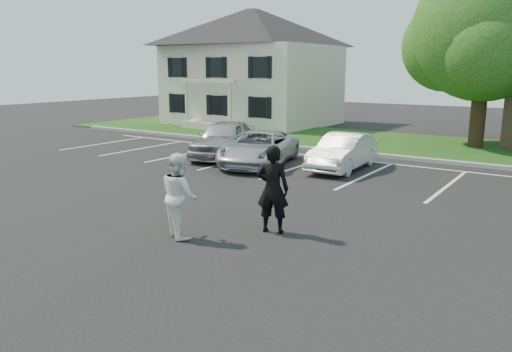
% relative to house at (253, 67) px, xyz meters
% --- Properties ---
extents(ground_plane, '(90.00, 90.00, 0.00)m').
position_rel_house_xyz_m(ground_plane, '(13.00, -19.97, -3.83)').
color(ground_plane, black).
rests_on(ground_plane, ground).
extents(curb, '(40.00, 0.30, 0.15)m').
position_rel_house_xyz_m(curb, '(13.00, -7.97, -3.75)').
color(curb, gray).
rests_on(curb, ground).
extents(grass_strip, '(44.00, 8.00, 0.08)m').
position_rel_house_xyz_m(grass_strip, '(13.00, -3.97, -3.79)').
color(grass_strip, '#1A410F').
rests_on(grass_strip, ground).
extents(stall_lines, '(34.00, 5.36, 0.01)m').
position_rel_house_xyz_m(stall_lines, '(14.40, -11.02, -3.82)').
color(stall_lines, silver).
rests_on(stall_lines, ground).
extents(house, '(10.30, 9.22, 7.60)m').
position_rel_house_xyz_m(house, '(0.00, 0.00, 0.00)').
color(house, beige).
rests_on(house, ground).
extents(tree, '(7.80, 7.20, 8.80)m').
position_rel_house_xyz_m(tree, '(15.03, -2.88, 1.52)').
color(tree, black).
rests_on(tree, ground).
extents(man_black_suit, '(0.87, 0.71, 2.06)m').
position_rel_house_xyz_m(man_black_suit, '(13.54, -19.09, -2.80)').
color(man_black_suit, black).
rests_on(man_black_suit, ground).
extents(man_white_shirt, '(1.16, 1.08, 1.92)m').
position_rel_house_xyz_m(man_white_shirt, '(11.96, -20.50, -2.87)').
color(man_white_shirt, white).
rests_on(man_white_shirt, ground).
extents(car_silver_west, '(3.19, 5.00, 1.59)m').
position_rel_house_xyz_m(car_silver_west, '(6.48, -11.68, -3.04)').
color(car_silver_west, '#ABABB0').
rests_on(car_silver_west, ground).
extents(car_silver_minivan, '(3.38, 5.21, 1.33)m').
position_rel_house_xyz_m(car_silver_minivan, '(8.68, -12.32, -3.16)').
color(car_silver_minivan, '#B8BBC0').
rests_on(car_silver_minivan, ground).
extents(car_white_sedan, '(1.62, 4.13, 1.34)m').
position_rel_house_xyz_m(car_white_sedan, '(11.82, -11.33, -3.16)').
color(car_white_sedan, silver).
rests_on(car_white_sedan, ground).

